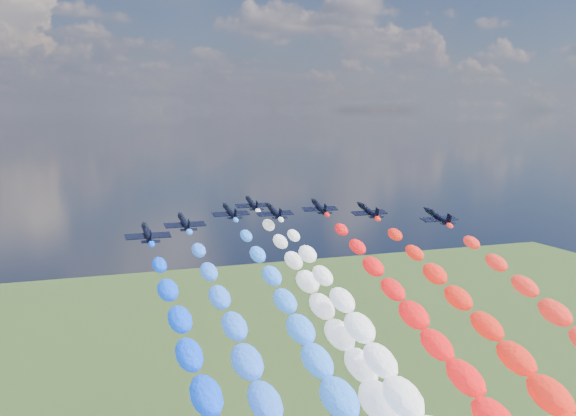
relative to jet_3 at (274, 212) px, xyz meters
name	(u,v)px	position (x,y,z in m)	size (l,w,h in m)	color
jet_0	(148,233)	(-33.09, -19.69, 0.00)	(8.81, 11.82, 2.60)	black
jet_1	(184,223)	(-23.53, -8.95, 0.00)	(8.81, 11.82, 2.60)	black
jet_2	(230,212)	(-9.98, 3.25, 0.00)	(8.81, 11.82, 2.60)	black
trail_2	(330,393)	(-9.98, -56.57, -21.61)	(6.96, 116.88, 47.78)	#2973FF
jet_3	(274,212)	(0.00, 0.00, 0.00)	(8.81, 11.82, 2.60)	black
trail_3	(394,392)	(0.00, -59.82, -21.61)	(6.96, 116.88, 47.78)	white
jet_4	(252,204)	(-0.77, 15.28, 0.00)	(8.81, 11.82, 2.60)	black
trail_4	(350,361)	(-0.77, -44.54, -21.61)	(6.96, 116.88, 47.78)	white
jet_5	(319,207)	(13.17, 3.53, 0.00)	(8.81, 11.82, 2.60)	black
trail_5	(451,374)	(13.17, -56.29, -21.61)	(6.96, 116.88, 47.78)	red
jet_6	(368,211)	(21.68, -6.71, 0.00)	(8.81, 11.82, 2.60)	black
trail_6	(530,389)	(21.68, -66.53, -21.61)	(6.96, 116.88, 47.78)	red
jet_7	(438,217)	(32.19, -20.76, 0.00)	(8.81, 11.82, 2.60)	black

